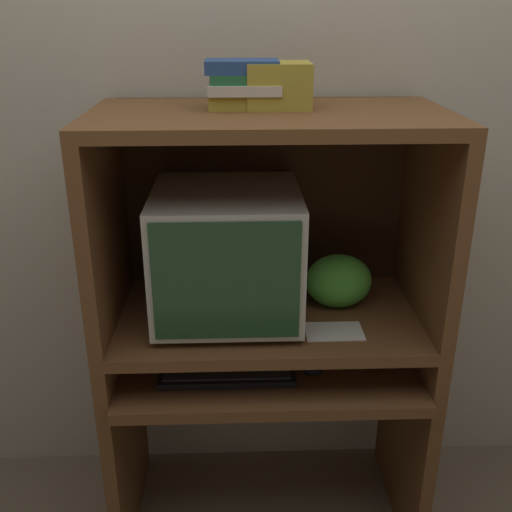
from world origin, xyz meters
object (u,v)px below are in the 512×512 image
at_px(crt_monitor, 227,253).
at_px(snack_bag, 338,281).
at_px(mouse, 313,370).
at_px(storage_box, 278,85).
at_px(keyboard, 227,372).
at_px(book_stack, 243,85).

relative_size(crt_monitor, snack_bag, 2.11).
relative_size(crt_monitor, mouse, 7.28).
bearing_deg(storage_box, crt_monitor, -162.45).
height_order(keyboard, storage_box, storage_box).
xyz_separation_m(crt_monitor, book_stack, (0.05, 0.04, 0.48)).
bearing_deg(mouse, keyboard, 179.74).
xyz_separation_m(crt_monitor, snack_bag, (0.35, 0.04, -0.12)).
bearing_deg(snack_bag, storage_box, 177.96).
distance_m(crt_monitor, mouse, 0.44).
xyz_separation_m(crt_monitor, mouse, (0.26, -0.12, -0.34)).
relative_size(crt_monitor, keyboard, 1.07).
bearing_deg(storage_box, snack_bag, -2.04).
distance_m(keyboard, snack_bag, 0.45).
xyz_separation_m(keyboard, book_stack, (0.06, 0.16, 0.83)).
bearing_deg(crt_monitor, book_stack, 38.44).
bearing_deg(keyboard, mouse, -0.26).
bearing_deg(snack_bag, book_stack, 179.57).
relative_size(keyboard, storage_box, 2.34).
bearing_deg(crt_monitor, keyboard, -92.65).
xyz_separation_m(snack_bag, book_stack, (-0.30, 0.00, 0.60)).
bearing_deg(snack_bag, mouse, -120.80).
relative_size(snack_bag, book_stack, 1.02).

